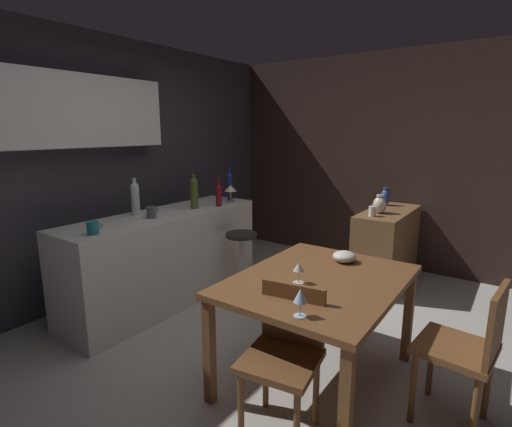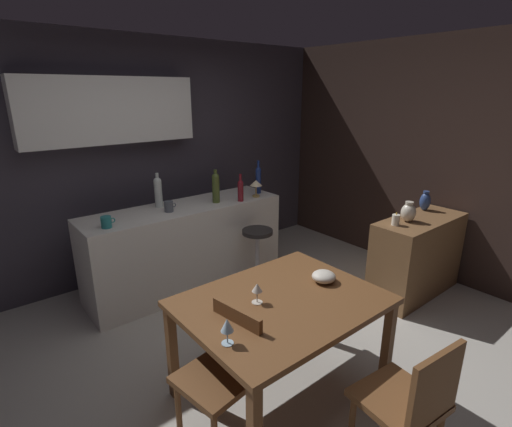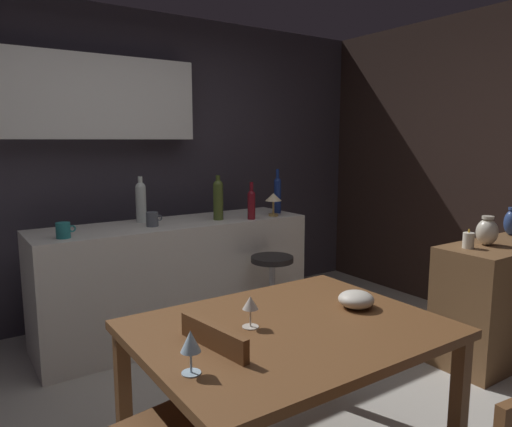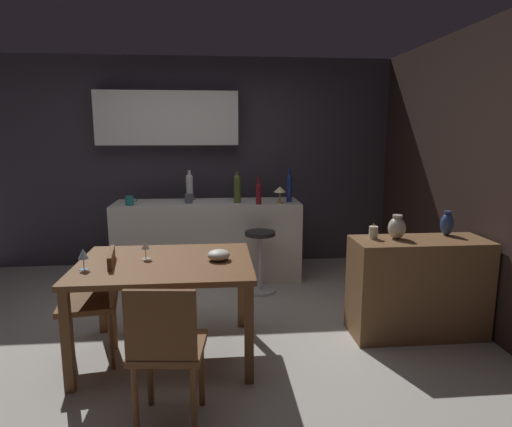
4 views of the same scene
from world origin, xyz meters
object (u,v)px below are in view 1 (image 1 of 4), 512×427
at_px(wine_bottle_ruby, 219,194).
at_px(counter_lamp, 231,190).
at_px(wine_bottle_olive, 194,192).
at_px(bar_stool, 242,262).
at_px(wine_glass_left, 299,268).
at_px(cup_slate, 151,212).
at_px(pillar_candle_tall, 372,211).
at_px(fruit_bowl, 344,257).
at_px(sideboard_cabinet, 386,247).
at_px(chair_near_window, 285,352).
at_px(cup_teal, 93,228).
at_px(chair_by_doorway, 468,348).
at_px(vase_ceramic_blue, 385,197).
at_px(wine_bottle_cobalt, 230,185).
at_px(wine_glass_right, 300,297).
at_px(vase_ceramic_ivory, 380,205).
at_px(wine_bottle_clear, 135,197).
at_px(dining_table, 319,290).

height_order(wine_bottle_ruby, counter_lamp, wine_bottle_ruby).
height_order(wine_bottle_olive, wine_bottle_ruby, wine_bottle_olive).
distance_m(bar_stool, wine_glass_left, 1.63).
distance_m(wine_glass_left, cup_slate, 1.68).
bearing_deg(pillar_candle_tall, fruit_bowl, -169.74).
xyz_separation_m(sideboard_cabinet, chair_near_window, (-2.54, -0.20, 0.07)).
xyz_separation_m(wine_bottle_ruby, cup_teal, (-1.41, 0.06, -0.08)).
bearing_deg(chair_by_doorway, vase_ceramic_blue, 27.62).
bearing_deg(cup_slate, cup_teal, -172.74).
distance_m(bar_stool, counter_lamp, 0.81).
bearing_deg(chair_by_doorway, chair_near_window, 125.38).
relative_size(chair_by_doorway, fruit_bowl, 5.21).
distance_m(chair_by_doorway, counter_lamp, 2.74).
xyz_separation_m(sideboard_cabinet, cup_slate, (-1.96, 1.57, 0.54)).
bearing_deg(wine_bottle_cobalt, chair_by_doorway, -113.37).
height_order(wine_glass_right, cup_teal, cup_teal).
bearing_deg(cup_teal, wine_glass_right, -89.55).
distance_m(sideboard_cabinet, wine_glass_left, 2.24).
bearing_deg(pillar_candle_tall, vase_ceramic_ivory, -3.94).
bearing_deg(wine_bottle_olive, cup_teal, -176.83).
relative_size(bar_stool, cup_slate, 5.37).
bearing_deg(cup_slate, fruit_bowl, -79.78).
bearing_deg(sideboard_cabinet, wine_bottle_ruby, 129.92).
bearing_deg(wine_bottle_clear, pillar_candle_tall, -47.42).
relative_size(wine_glass_right, cup_slate, 1.25).
bearing_deg(sideboard_cabinet, fruit_bowl, -174.09).
xyz_separation_m(sideboard_cabinet, wine_glass_left, (-2.20, -0.09, 0.43)).
relative_size(bar_stool, fruit_bowl, 3.90).
bearing_deg(cup_teal, chair_by_doorway, -75.65).
relative_size(wine_bottle_olive, pillar_candle_tall, 2.72).
height_order(bar_stool, wine_bottle_clear, wine_bottle_clear).
distance_m(wine_bottle_clear, pillar_candle_tall, 2.35).
distance_m(dining_table, chair_by_doorway, 0.90).
xyz_separation_m(chair_near_window, vase_ceramic_blue, (2.83, 0.34, 0.44)).
bearing_deg(wine_bottle_ruby, wine_bottle_clear, 155.05).
bearing_deg(wine_bottle_ruby, bar_stool, -93.00).
distance_m(chair_by_doorway, wine_bottle_ruby, 2.63).
bearing_deg(vase_ceramic_ivory, wine_bottle_ruby, 126.01).
bearing_deg(bar_stool, wine_bottle_cobalt, 49.84).
height_order(wine_glass_right, vase_ceramic_ivory, vase_ceramic_ivory).
relative_size(chair_near_window, wine_bottle_cobalt, 2.20).
bearing_deg(counter_lamp, wine_glass_left, -128.87).
bearing_deg(wine_glass_right, wine_bottle_olive, 58.02).
height_order(wine_glass_left, wine_bottle_olive, wine_bottle_olive).
height_order(wine_bottle_ruby, pillar_candle_tall, wine_bottle_ruby).
bearing_deg(vase_ceramic_blue, fruit_bowl, -171.11).
relative_size(chair_near_window, pillar_candle_tall, 6.42).
bearing_deg(cup_slate, wine_glass_left, -98.01).
distance_m(pillar_candle_tall, vase_ceramic_ivory, 0.20).
bearing_deg(cup_teal, pillar_candle_tall, -32.75).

